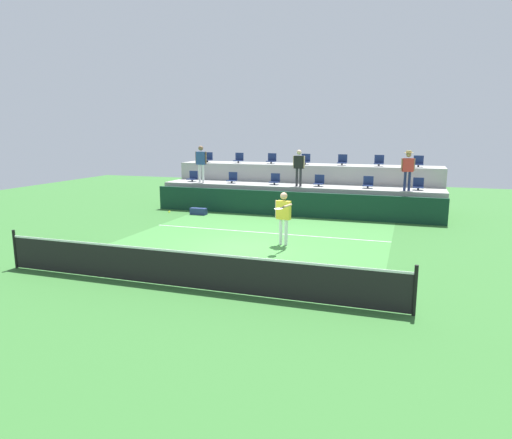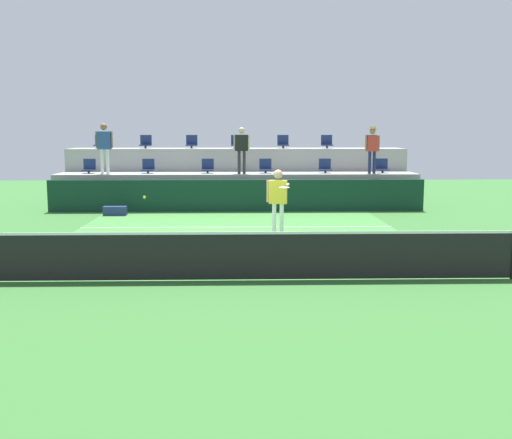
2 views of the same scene
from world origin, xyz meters
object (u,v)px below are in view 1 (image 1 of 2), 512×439
spectator_in_grey (201,160)px  spectator_in_white (299,165)px  tennis_player (283,213)px  spectator_with_hat (408,166)px  stadium_chair_lower_far_left (193,177)px  stadium_chair_upper_center (305,160)px  stadium_chair_upper_right (379,161)px  stadium_chair_upper_far_left (208,158)px  stadium_chair_lower_left (232,178)px  stadium_chair_upper_far_right (418,162)px  stadium_chair_lower_mid_left (275,180)px  stadium_chair_upper_mid_left (272,159)px  stadium_chair_lower_right (368,183)px  stadium_chair_lower_far_right (418,185)px  equipment_bag (199,211)px  stadium_chair_upper_mid_right (342,161)px  stadium_chair_upper_left (239,159)px  tennis_ball (169,212)px  stadium_chair_lower_mid_right (319,181)px

spectator_in_grey → spectator_in_white: (4.86, 0.00, -0.10)m
tennis_player → spectator_with_hat: spectator_with_hat is taller
spectator_in_white → stadium_chair_lower_far_left: bearing=176.0°
stadium_chair_upper_center → spectator_with_hat: 5.34m
stadium_chair_upper_right → stadium_chair_upper_far_left: bearing=180.0°
stadium_chair_lower_left → stadium_chair_upper_far_right: 8.75m
spectator_in_white → spectator_with_hat: bearing=-0.0°
stadium_chair_lower_mid_left → stadium_chair_upper_center: size_ratio=1.00×
stadium_chair_upper_mid_left → stadium_chair_upper_center: (1.76, 0.00, 0.00)m
stadium_chair_lower_right → stadium_chair_lower_far_right: (2.10, 0.00, 0.00)m
stadium_chair_lower_far_right → stadium_chair_upper_right: bearing=134.9°
stadium_chair_lower_left → stadium_chair_lower_far_right: bearing=0.0°
stadium_chair_lower_right → spectator_in_grey: spectator_in_grey is taller
equipment_bag → stadium_chair_lower_mid_left: bearing=36.2°
stadium_chair_lower_mid_left → stadium_chair_upper_mid_left: bearing=111.5°
stadium_chair_upper_mid_left → stadium_chair_upper_far_right: (7.07, 0.00, 0.00)m
stadium_chair_upper_mid_right → tennis_player: stadium_chair_upper_mid_right is taller
stadium_chair_lower_left → spectator_in_grey: 1.75m
stadium_chair_upper_far_left → stadium_chair_upper_center: same height
stadium_chair_upper_right → stadium_chair_upper_left: bearing=180.0°
stadium_chair_lower_far_right → spectator_in_grey: 10.06m
stadium_chair_upper_mid_right → equipment_bag: bearing=-145.8°
stadium_chair_lower_mid_left → tennis_ball: size_ratio=7.65×
stadium_chair_upper_center → tennis_ball: bearing=-101.9°
stadium_chair_upper_mid_left → spectator_in_white: bearing=-48.3°
stadium_chair_upper_far_right → equipment_bag: 10.36m
stadium_chair_upper_far_left → stadium_chair_upper_left: 1.76m
stadium_chair_upper_far_left → spectator_with_hat: bearing=-12.1°
stadium_chair_lower_mid_right → equipment_bag: size_ratio=0.68×
stadium_chair_lower_right → stadium_chair_upper_far_left: 8.78m
stadium_chair_upper_center → stadium_chair_lower_far_right: bearing=-18.6°
stadium_chair_lower_far_right → stadium_chair_lower_left: bearing=180.0°
stadium_chair_upper_mid_left → tennis_player: size_ratio=0.30×
spectator_in_white → tennis_ball: (-2.28, -7.78, -1.00)m
stadium_chair_lower_far_right → spectator_with_hat: spectator_with_hat is taller
spectator_in_grey → tennis_ball: (2.58, -7.78, -1.10)m
stadium_chair_lower_left → tennis_player: bearing=-55.9°
tennis_ball → spectator_in_white: bearing=73.6°
stadium_chair_upper_far_left → stadium_chair_upper_right: bearing=0.0°
stadium_chair_upper_far_left → stadium_chair_upper_right: 8.86m
stadium_chair_lower_mid_right → stadium_chair_lower_far_right: size_ratio=1.00×
stadium_chair_lower_mid_left → tennis_player: size_ratio=0.30×
stadium_chair_upper_left → stadium_chair_lower_mid_left: bearing=-35.8°
stadium_chair_lower_left → stadium_chair_upper_right: bearing=14.9°
stadium_chair_upper_center → spectator_in_grey: (-4.68, -2.18, 0.03)m
stadium_chair_lower_mid_left → tennis_player: bearing=-71.2°
stadium_chair_upper_right → spectator_with_hat: size_ratio=0.31×
stadium_chair_upper_far_right → tennis_player: (-4.19, -8.19, -1.23)m
stadium_chair_upper_mid_right → stadium_chair_lower_far_right: bearing=-27.1°
stadium_chair_upper_mid_left → stadium_chair_upper_center: 1.76m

